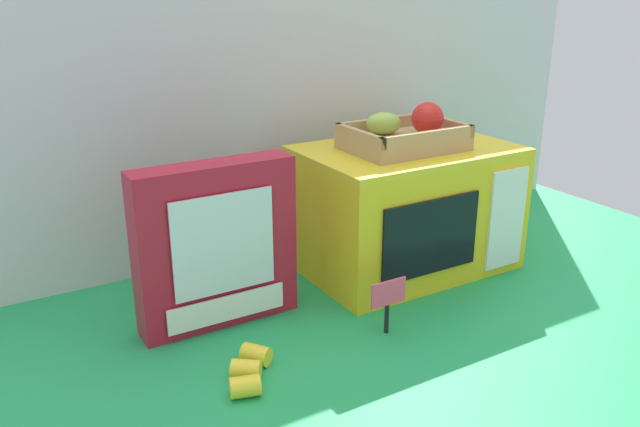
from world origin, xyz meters
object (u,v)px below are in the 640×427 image
at_px(price_sign, 388,298).
at_px(loose_toy_apple, 501,219).
at_px(food_groups_crate, 406,135).
at_px(loose_toy_banana, 249,370).
at_px(cookie_set_box, 217,246).
at_px(toy_microwave, 405,208).

xyz_separation_m(price_sign, loose_toy_apple, (0.53, 0.25, -0.03)).
distance_m(price_sign, loose_toy_apple, 0.59).
distance_m(food_groups_crate, price_sign, 0.36).
bearing_deg(loose_toy_banana, food_groups_crate, 25.44).
bearing_deg(loose_toy_apple, cookie_set_box, -174.78).
xyz_separation_m(toy_microwave, cookie_set_box, (-0.44, -0.03, 0.02)).
height_order(food_groups_crate, cookie_set_box, food_groups_crate).
height_order(price_sign, loose_toy_apple, price_sign).
distance_m(cookie_set_box, price_sign, 0.31).
bearing_deg(price_sign, loose_toy_apple, 25.73).
xyz_separation_m(food_groups_crate, loose_toy_apple, (0.34, 0.04, -0.26)).
relative_size(loose_toy_banana, loose_toy_apple, 1.83).
bearing_deg(food_groups_crate, loose_toy_banana, -154.56).
relative_size(toy_microwave, cookie_set_box, 1.46).
height_order(toy_microwave, price_sign, toy_microwave).
xyz_separation_m(cookie_set_box, price_sign, (0.23, -0.18, -0.08)).
relative_size(toy_microwave, loose_toy_apple, 6.55).
distance_m(toy_microwave, loose_toy_banana, 0.53).
height_order(loose_toy_banana, loose_toy_apple, loose_toy_apple).
bearing_deg(food_groups_crate, toy_microwave, 25.99).
xyz_separation_m(price_sign, loose_toy_banana, (-0.27, -0.01, -0.05)).
distance_m(cookie_set_box, loose_toy_apple, 0.77).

